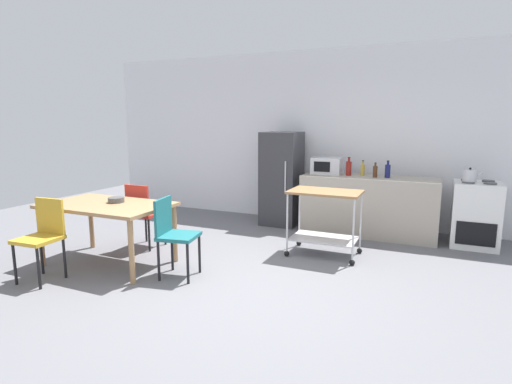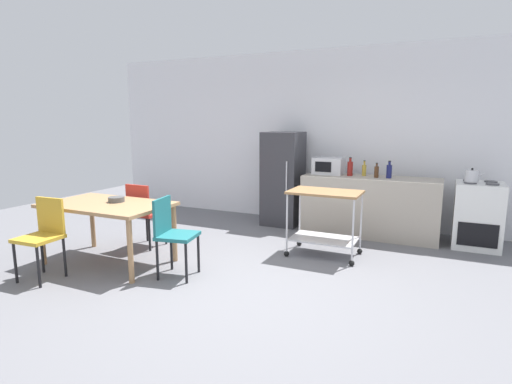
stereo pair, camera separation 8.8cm
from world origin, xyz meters
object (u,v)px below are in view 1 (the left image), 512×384
object	(u,v)px
chair_red	(143,211)
bottle_sparkling_water	(388,171)
bottle_soda	(363,170)
chair_teal	(173,232)
kitchen_cart	(325,212)
bottle_soy_sauce	(375,171)
bottle_wine	(349,168)
chair_mustard	(43,234)
fruit_bowl	(116,200)
kettle	(470,175)
microwave	(327,166)
dining_table	(107,210)
refrigerator	(282,179)
stove_oven	(475,214)

from	to	relation	value
chair_red	bottle_sparkling_water	size ratio (longest dim) A/B	3.50
bottle_soda	chair_red	bearing A→B (deg)	-141.88
bottle_soda	chair_teal	bearing A→B (deg)	-120.14
kitchen_cart	bottle_soy_sauce	xyz separation A→B (m)	(0.44, 1.18, 0.42)
bottle_wine	bottle_soda	size ratio (longest dim) A/B	1.20
chair_mustard	fruit_bowl	size ratio (longest dim) A/B	4.59
chair_teal	kettle	xyz separation A→B (m)	(3.03, 2.55, 0.48)
fruit_bowl	microwave	bearing A→B (deg)	52.88
chair_mustard	bottle_soy_sauce	size ratio (longest dim) A/B	4.04
dining_table	chair_red	world-z (taller)	chair_red
chair_teal	bottle_wine	bearing A→B (deg)	-38.17
dining_table	refrigerator	distance (m)	2.97
dining_table	chair_teal	xyz separation A→B (m)	(0.97, -0.02, -0.15)
chair_mustard	dining_table	bearing A→B (deg)	64.13
dining_table	bottle_soy_sauce	world-z (taller)	bottle_soy_sauce
bottle_wine	fruit_bowl	xyz separation A→B (m)	(-2.30, -2.52, -0.23)
kitchen_cart	bottle_sparkling_water	bearing A→B (deg)	62.97
bottle_wine	bottle_soy_sauce	bearing A→B (deg)	-6.90
chair_red	bottle_sparkling_water	world-z (taller)	bottle_sparkling_water
bottle_soda	dining_table	bearing A→B (deg)	-133.35
chair_teal	kitchen_cart	world-z (taller)	chair_teal
chair_mustard	bottle_soda	xyz separation A→B (m)	(2.83, 3.38, 0.47)
bottle_soy_sauce	fruit_bowl	distance (m)	3.67
bottle_wine	bottle_sparkling_water	world-z (taller)	bottle_wine
microwave	stove_oven	bearing A→B (deg)	-1.27
refrigerator	bottle_sparkling_water	xyz separation A→B (m)	(1.71, -0.11, 0.23)
bottle_wine	bottle_soda	distance (m)	0.21
chair_red	bottle_soda	world-z (taller)	bottle_soda
bottle_soy_sauce	bottle_sparkling_water	xyz separation A→B (m)	(0.17, 0.03, 0.01)
chair_teal	bottle_soda	size ratio (longest dim) A/B	3.78
refrigerator	bottle_sparkling_water	distance (m)	1.73
chair_red	bottle_soda	distance (m)	3.31
stove_oven	chair_teal	bearing A→B (deg)	-139.95
stove_oven	microwave	size ratio (longest dim) A/B	2.00
stove_oven	microwave	distance (m)	2.20
chair_mustard	stove_oven	size ratio (longest dim) A/B	0.97
chair_teal	kettle	size ratio (longest dim) A/B	3.71
stove_oven	bottle_sparkling_water	distance (m)	1.31
bottle_wine	chair_teal	bearing A→B (deg)	-117.63
chair_red	stove_oven	bearing A→B (deg)	-153.82
microwave	bottle_sparkling_water	world-z (taller)	microwave
refrigerator	bottle_sparkling_water	bearing A→B (deg)	-3.54
dining_table	chair_red	bearing A→B (deg)	92.09
refrigerator	bottle_soda	size ratio (longest dim) A/B	6.58
stove_oven	bottle_sparkling_water	xyz separation A→B (m)	(-1.19, -0.02, 0.55)
bottle_wine	kettle	xyz separation A→B (m)	(1.65, -0.09, -0.02)
microwave	bottle_wine	bearing A→B (deg)	-8.69
stove_oven	bottle_soy_sauce	xyz separation A→B (m)	(-1.37, -0.06, 0.54)
kettle	chair_mustard	bearing A→B (deg)	-143.20
chair_mustard	kettle	size ratio (longest dim) A/B	3.71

